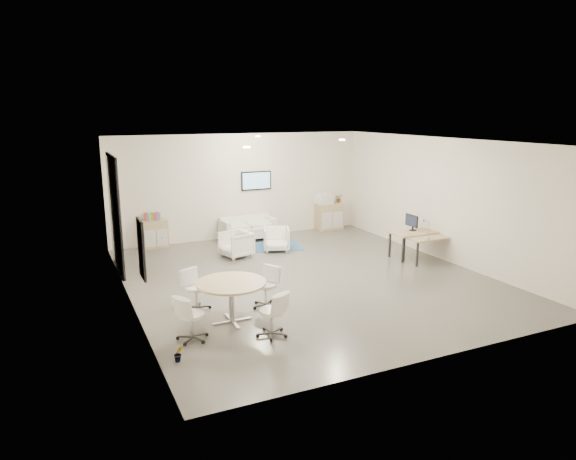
# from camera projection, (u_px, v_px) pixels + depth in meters

# --- Properties ---
(room_shell) EXTENTS (9.60, 10.60, 4.80)m
(room_shell) POSITION_uv_depth(u_px,v_px,m) (306.00, 212.00, 11.80)
(room_shell) COLOR #585651
(room_shell) RESTS_ON ground
(glass_door) EXTENTS (0.09, 1.90, 2.85)m
(glass_door) POSITION_uv_depth(u_px,v_px,m) (114.00, 211.00, 12.42)
(glass_door) COLOR black
(glass_door) RESTS_ON room_shell
(artwork) EXTENTS (0.05, 0.54, 1.04)m
(artwork) POSITION_uv_depth(u_px,v_px,m) (141.00, 249.00, 8.77)
(artwork) COLOR black
(artwork) RESTS_ON room_shell
(wall_tv) EXTENTS (0.98, 0.06, 0.58)m
(wall_tv) POSITION_uv_depth(u_px,v_px,m) (256.00, 181.00, 15.91)
(wall_tv) COLOR black
(wall_tv) RESTS_ON room_shell
(ceiling_spots) EXTENTS (3.14, 4.14, 0.03)m
(ceiling_spots) POSITION_uv_depth(u_px,v_px,m) (284.00, 140.00, 12.09)
(ceiling_spots) COLOR #FFEAC6
(ceiling_spots) RESTS_ON room_shell
(sideboard_left) EXTENTS (0.72, 0.38, 0.81)m
(sideboard_left) POSITION_uv_depth(u_px,v_px,m) (155.00, 234.00, 14.75)
(sideboard_left) COLOR tan
(sideboard_left) RESTS_ON room_shell
(sideboard_right) EXTENTS (0.89, 0.43, 0.89)m
(sideboard_right) POSITION_uv_depth(u_px,v_px,m) (329.00, 216.00, 17.05)
(sideboard_right) COLOR tan
(sideboard_right) RESTS_ON room_shell
(books) EXTENTS (0.42, 0.14, 0.22)m
(books) POSITION_uv_depth(u_px,v_px,m) (153.00, 216.00, 14.62)
(books) COLOR red
(books) RESTS_ON sideboard_left
(printer) EXTENTS (0.58, 0.51, 0.37)m
(printer) POSITION_uv_depth(u_px,v_px,m) (324.00, 199.00, 16.83)
(printer) COLOR white
(printer) RESTS_ON sideboard_right
(loveseat) EXTENTS (1.64, 0.86, 0.61)m
(loveseat) POSITION_uv_depth(u_px,v_px,m) (247.00, 229.00, 15.72)
(loveseat) COLOR white
(loveseat) RESTS_ON room_shell
(blue_rug) EXTENTS (1.91, 1.46, 0.01)m
(blue_rug) POSITION_uv_depth(u_px,v_px,m) (271.00, 247.00, 14.94)
(blue_rug) COLOR #2F568F
(blue_rug) RESTS_ON room_shell
(armchair_left) EXTENTS (0.84, 0.87, 0.76)m
(armchair_left) POSITION_uv_depth(u_px,v_px,m) (236.00, 243.00, 13.85)
(armchair_left) COLOR white
(armchair_left) RESTS_ON room_shell
(armchair_right) EXTENTS (0.90, 0.87, 0.73)m
(armchair_right) POSITION_uv_depth(u_px,v_px,m) (276.00, 238.00, 14.46)
(armchair_right) COLOR white
(armchair_right) RESTS_ON room_shell
(desk_rear) EXTENTS (1.37, 0.70, 0.71)m
(desk_rear) POSITION_uv_depth(u_px,v_px,m) (416.00, 234.00, 13.75)
(desk_rear) COLOR tan
(desk_rear) RESTS_ON room_shell
(desk_front) EXTENTS (1.31, 0.70, 0.67)m
(desk_front) POSITION_uv_depth(u_px,v_px,m) (430.00, 239.00, 13.38)
(desk_front) COLOR tan
(desk_front) RESTS_ON room_shell
(monitor) EXTENTS (0.20, 0.50, 0.44)m
(monitor) POSITION_uv_depth(u_px,v_px,m) (412.00, 222.00, 13.79)
(monitor) COLOR black
(monitor) RESTS_ON desk_rear
(round_table) EXTENTS (1.30, 1.30, 0.79)m
(round_table) POSITION_uv_depth(u_px,v_px,m) (231.00, 286.00, 9.45)
(round_table) COLOR tan
(round_table) RESTS_ON room_shell
(meeting_chairs) EXTENTS (2.51, 2.51, 0.82)m
(meeting_chairs) POSITION_uv_depth(u_px,v_px,m) (232.00, 301.00, 9.51)
(meeting_chairs) COLOR white
(meeting_chairs) RESTS_ON room_shell
(plant_cabinet) EXTENTS (0.34, 0.35, 0.22)m
(plant_cabinet) POSITION_uv_depth(u_px,v_px,m) (339.00, 199.00, 17.08)
(plant_cabinet) COLOR #3F7F3F
(plant_cabinet) RESTS_ON sideboard_right
(plant_floor) EXTENTS (0.16, 0.27, 0.12)m
(plant_floor) POSITION_uv_depth(u_px,v_px,m) (179.00, 358.00, 8.08)
(plant_floor) COLOR #3F7F3F
(plant_floor) RESTS_ON room_shell
(cup) EXTENTS (0.14, 0.12, 0.11)m
(cup) POSITION_uv_depth(u_px,v_px,m) (427.00, 237.00, 13.07)
(cup) COLOR white
(cup) RESTS_ON desk_front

